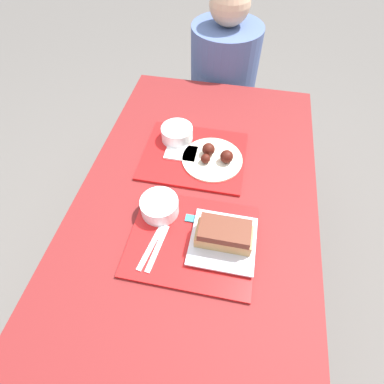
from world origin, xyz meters
name	(u,v)px	position (x,y,z in m)	size (l,w,h in m)	color
ground_plane	(195,278)	(0.00, 0.00, 0.00)	(12.00, 12.00, 0.00)	#605B56
picnic_table	(196,213)	(0.00, 0.00, 0.67)	(0.87, 1.47, 0.77)	maroon
picnic_bench_far	(222,121)	(0.00, 0.96, 0.36)	(0.82, 0.28, 0.43)	maroon
tray_near	(192,240)	(0.02, -0.18, 0.78)	(0.41, 0.34, 0.01)	red
tray_far	(194,156)	(-0.05, 0.20, 0.78)	(0.41, 0.34, 0.01)	red
bowl_coleslaw_near	(160,206)	(-0.11, -0.09, 0.82)	(0.13, 0.13, 0.06)	white
brisket_sandwich_plate	(224,237)	(0.12, -0.17, 0.82)	(0.21, 0.21, 0.09)	beige
plastic_fork_near	(151,247)	(-0.10, -0.23, 0.79)	(0.05, 0.17, 0.00)	white
plastic_knife_near	(158,248)	(-0.08, -0.23, 0.79)	(0.04, 0.17, 0.00)	white
condiment_packet	(192,219)	(0.00, -0.10, 0.79)	(0.04, 0.03, 0.01)	teal
bowl_coleslaw_far	(177,133)	(-0.13, 0.28, 0.82)	(0.13, 0.13, 0.06)	white
wings_plate_far	(214,157)	(0.03, 0.19, 0.80)	(0.24, 0.24, 0.06)	beige
napkin_far	(181,153)	(-0.10, 0.20, 0.79)	(0.12, 0.09, 0.01)	white
person_seated_across	(224,68)	(-0.02, 0.96, 0.73)	(0.37, 0.37, 0.73)	#4C6093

